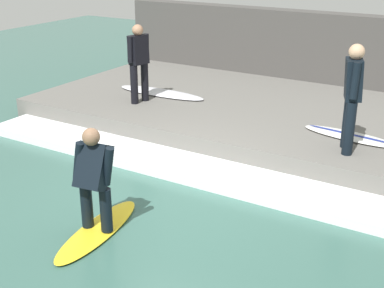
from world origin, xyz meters
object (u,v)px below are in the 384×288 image
(surfer_riding, at_px, (94,175))
(surfboard_waiting_far, at_px, (351,136))
(surfer_waiting_near, at_px, (139,59))
(surfer_waiting_far, at_px, (352,92))
(surfboard_riding, at_px, (98,230))
(surfboard_waiting_near, at_px, (161,93))

(surfer_riding, relative_size, surfboard_waiting_far, 0.80)
(surfer_riding, bearing_deg, surfer_waiting_near, 29.05)
(surfer_riding, bearing_deg, surfboard_waiting_far, -28.21)
(surfer_waiting_near, bearing_deg, surfboard_waiting_far, -88.09)
(surfer_riding, height_order, surfer_waiting_near, surfer_waiting_near)
(surfer_riding, xyz_separation_m, surfboard_waiting_far, (3.90, -2.09, -0.33))
(surfer_riding, bearing_deg, surfer_waiting_far, -33.36)
(surfboard_riding, height_order, surfer_riding, surfer_riding)
(surfer_waiting_far, bearing_deg, surfboard_waiting_far, 8.23)
(surfer_waiting_near, relative_size, surfboard_waiting_near, 0.75)
(surfboard_riding, distance_m, surfboard_waiting_far, 4.45)
(surfer_waiting_near, distance_m, surfboard_waiting_near, 1.08)
(surfboard_waiting_near, bearing_deg, surfer_riding, -155.20)
(surfer_waiting_far, xyz_separation_m, surfboard_waiting_far, (0.59, 0.09, -0.90))
(surfboard_riding, bearing_deg, surfer_waiting_far, -33.36)
(surfer_waiting_near, bearing_deg, surfboard_riding, -150.95)
(surfer_riding, relative_size, surfer_waiting_far, 0.82)
(surfboard_riding, height_order, surfer_waiting_near, surfer_waiting_near)
(surfboard_waiting_near, distance_m, surfboard_waiting_far, 4.18)
(surfer_waiting_far, distance_m, surfboard_waiting_far, 1.08)
(surfboard_riding, relative_size, surfer_riding, 1.31)
(surfboard_riding, xyz_separation_m, surfer_waiting_far, (3.31, -2.18, 1.34))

